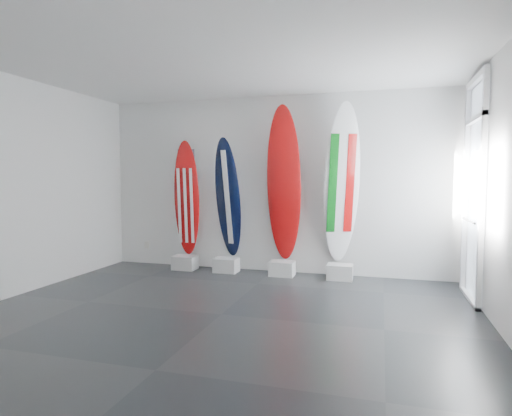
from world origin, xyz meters
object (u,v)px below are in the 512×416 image
(surfboard_usa, at_px, (187,198))
(surfboard_swiss, at_px, (284,184))
(surfboard_navy, at_px, (228,198))
(surfboard_italy, at_px, (342,184))

(surfboard_usa, bearing_deg, surfboard_swiss, -6.16)
(surfboard_navy, distance_m, surfboard_swiss, 1.01)
(surfboard_usa, bearing_deg, surfboard_navy, -6.16)
(surfboard_usa, height_order, surfboard_swiss, surfboard_swiss)
(surfboard_italy, bearing_deg, surfboard_usa, 158.59)
(surfboard_navy, xyz_separation_m, surfboard_swiss, (0.98, 0.00, 0.25))
(surfboard_navy, distance_m, surfboard_italy, 1.94)
(surfboard_swiss, bearing_deg, surfboard_usa, -177.20)
(surfboard_navy, bearing_deg, surfboard_italy, 10.03)
(surfboard_swiss, xyz_separation_m, surfboard_italy, (0.94, 0.00, -0.00))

